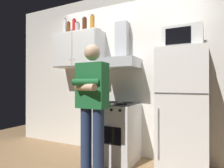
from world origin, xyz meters
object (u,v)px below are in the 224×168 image
(refrigerator, at_px, (183,111))
(person_standing, at_px, (92,104))
(upper_cabinet, at_px, (78,50))
(bottle_rum_dark, at_px, (85,25))
(bottle_liquor_amber, at_px, (92,23))
(bottle_canister_steel, at_px, (77,28))
(bottle_vodka_clear, at_px, (65,28))
(bottle_beer_brown, at_px, (68,29))
(range_hood, at_px, (120,56))
(microwave, at_px, (183,39))
(stove_oven, at_px, (116,132))
(bottle_soda_red, at_px, (74,27))

(refrigerator, height_order, person_standing, person_standing)
(upper_cabinet, xyz_separation_m, bottle_rum_dark, (0.13, 0.01, 0.43))
(bottle_liquor_amber, height_order, bottle_canister_steel, bottle_liquor_amber)
(bottle_vodka_clear, distance_m, bottle_beer_brown, 0.09)
(bottle_liquor_amber, relative_size, bottle_beer_brown, 1.14)
(range_hood, distance_m, bottle_vodka_clear, 1.27)
(bottle_liquor_amber, bearing_deg, bottle_canister_steel, -174.33)
(upper_cabinet, xyz_separation_m, microwave, (1.75, -0.11, -0.01))
(range_hood, xyz_separation_m, bottle_beer_brown, (-1.04, 0.02, 0.57))
(stove_oven, bearing_deg, bottle_canister_steel, 172.86)
(bottle_soda_red, bearing_deg, microwave, -3.91)
(person_standing, distance_m, bottle_rum_dark, 1.60)
(range_hood, xyz_separation_m, refrigerator, (0.95, -0.13, -0.80))
(bottle_soda_red, bearing_deg, bottle_rum_dark, -3.58)
(bottle_rum_dark, xyz_separation_m, bottle_beer_brown, (-0.36, 0.01, -0.01))
(upper_cabinet, xyz_separation_m, bottle_soda_red, (-0.11, 0.02, 0.43))
(upper_cabinet, relative_size, microwave, 1.88)
(refrigerator, distance_m, bottle_beer_brown, 2.41)
(stove_oven, distance_m, bottle_beer_brown, 2.02)
(range_hood, bearing_deg, bottle_vodka_clear, 178.68)
(person_standing, xyz_separation_m, bottle_soda_red, (-0.86, 0.75, 1.28))
(person_standing, height_order, bottle_vodka_clear, bottle_vodka_clear)
(person_standing, relative_size, bottle_soda_red, 5.93)
(person_standing, relative_size, bottle_rum_dark, 6.21)
(refrigerator, distance_m, person_standing, 1.17)
(upper_cabinet, distance_m, bottle_canister_steel, 0.39)
(refrigerator, height_order, bottle_canister_steel, bottle_canister_steel)
(person_standing, distance_m, bottle_canister_steel, 1.61)
(upper_cabinet, height_order, bottle_soda_red, bottle_soda_red)
(person_standing, bearing_deg, bottle_vodka_clear, 144.70)
(microwave, bearing_deg, bottle_liquor_amber, 175.70)
(bottle_soda_red, bearing_deg, range_hood, -1.21)
(person_standing, relative_size, bottle_vodka_clear, 5.26)
(bottle_soda_red, height_order, bottle_vodka_clear, bottle_vodka_clear)
(microwave, height_order, bottle_liquor_amber, bottle_liquor_amber)
(bottle_liquor_amber, bearing_deg, upper_cabinet, -179.22)
(bottle_liquor_amber, bearing_deg, refrigerator, -5.02)
(bottle_beer_brown, bearing_deg, bottle_liquor_amber, -1.55)
(upper_cabinet, distance_m, refrigerator, 2.00)
(stove_oven, bearing_deg, upper_cabinet, 171.10)
(bottle_vodka_clear, distance_m, bottle_liquor_amber, 0.61)
(microwave, distance_m, person_standing, 1.45)
(range_hood, height_order, refrigerator, range_hood)
(bottle_rum_dark, bearing_deg, stove_oven, -11.03)
(range_hood, xyz_separation_m, person_standing, (-0.05, -0.73, -0.70))
(person_standing, bearing_deg, bottle_beer_brown, 142.78)
(bottle_rum_dark, distance_m, bottle_canister_steel, 0.14)
(bottle_vodka_clear, bearing_deg, stove_oven, -7.74)
(bottle_rum_dark, bearing_deg, bottle_liquor_amber, -0.71)
(bottle_vodka_clear, relative_size, bottle_liquor_amber, 1.12)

